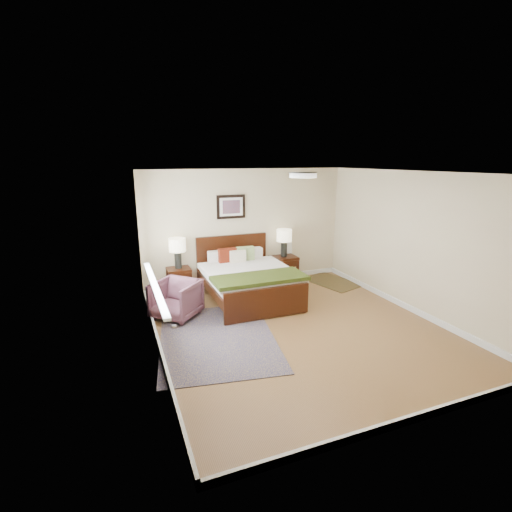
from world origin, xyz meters
The scene contains 18 objects.
floor centered at (0.00, 0.00, 0.00)m, with size 5.00×5.00×0.00m, color brown.
back_wall centered at (0.00, 2.50, 1.25)m, with size 4.50×0.04×2.50m, color beige.
front_wall centered at (0.00, -2.50, 1.25)m, with size 4.50×0.04×2.50m, color beige.
left_wall centered at (-2.25, 0.00, 1.25)m, with size 0.04×5.00×2.50m, color beige.
right_wall centered at (2.25, 0.00, 1.25)m, with size 0.04×5.00×2.50m, color beige.
ceiling centered at (0.00, 0.00, 2.50)m, with size 4.50×5.00×0.02m, color white.
window centered at (-2.20, 0.70, 1.38)m, with size 0.11×2.72×1.32m.
door centered at (-2.23, -1.75, 1.07)m, with size 0.06×1.00×2.18m.
ceil_fixture centered at (0.00, 0.00, 2.47)m, with size 0.44×0.44×0.08m.
bed centered at (-0.35, 1.50, 0.51)m, with size 1.68×2.03×1.09m.
wall_art centered at (-0.35, 2.47, 1.72)m, with size 0.62×0.05×0.50m.
nightstand_left centered at (-1.55, 2.25, 0.43)m, with size 0.47×0.42×0.55m.
nightstand_right centered at (0.80, 2.26, 0.35)m, with size 0.58×0.43×0.57m.
lamp_left centered at (-1.55, 2.27, 0.98)m, with size 0.33×0.33×0.61m.
lamp_right centered at (0.80, 2.27, 1.00)m, with size 0.33×0.33×0.61m.
armchair centered at (-1.80, 1.13, 0.33)m, with size 0.71×0.73×0.66m, color brown.
rug_persian centered at (-1.35, 0.11, 0.01)m, with size 1.72×2.43×0.01m, color #0D0D42.
rug_navy centered at (1.80, 1.80, 0.01)m, with size 0.83×1.24×0.01m, color black.
Camera 1 is at (-2.69, -4.99, 2.69)m, focal length 26.00 mm.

